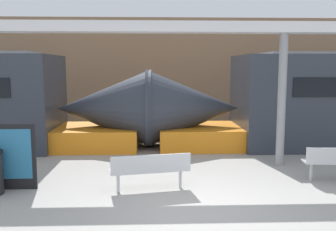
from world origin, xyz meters
The scene contains 6 objects.
ground_plane centered at (0.00, 0.00, 0.00)m, with size 60.00×60.00×0.00m, color #9E9B96.
station_wall centered at (0.00, 11.00, 2.50)m, with size 56.00×0.20×5.00m, color #937051.
bench_near centered at (-0.84, 1.08, 0.52)m, with size 1.79×0.75×0.84m.
poster_board centered at (-3.92, 1.34, 0.74)m, with size 1.10×0.07×1.46m.
support_column_near centered at (2.73, 3.17, 1.80)m, with size 0.22×0.22×3.60m, color gray.
canopy_beam centered at (2.73, 3.17, 3.74)m, with size 28.00×0.60×0.28m, color silver.
Camera 1 is at (-0.76, -6.84, 2.70)m, focal length 40.00 mm.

